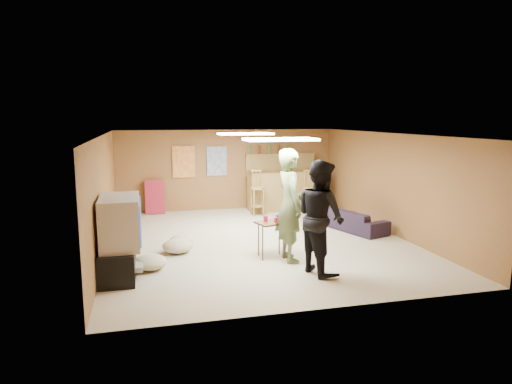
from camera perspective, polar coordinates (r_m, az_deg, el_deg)
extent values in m
plane|color=#B3A889|center=(9.51, 0.29, -6.14)|extent=(7.00, 7.00, 0.00)
cube|color=silver|center=(9.17, 0.30, 7.22)|extent=(6.00, 7.00, 0.02)
cube|color=brown|center=(12.67, -3.60, 2.80)|extent=(6.00, 0.02, 2.20)
cube|color=brown|center=(6.02, 8.55, -4.63)|extent=(6.00, 0.02, 2.20)
cube|color=brown|center=(9.03, -18.48, -0.32)|extent=(0.02, 7.00, 2.20)
cube|color=brown|center=(10.42, 16.50, 1.01)|extent=(0.02, 7.00, 2.20)
cube|color=black|center=(7.75, -16.91, -8.27)|extent=(0.55, 1.30, 0.50)
cube|color=#B2B2B7|center=(7.77, -15.24, -8.92)|extent=(0.35, 0.50, 0.08)
cube|color=#B2B2B7|center=(7.58, -16.61, -3.56)|extent=(0.60, 1.10, 0.80)
cube|color=navy|center=(7.57, -14.27, -3.47)|extent=(0.02, 0.95, 0.65)
cube|color=olive|center=(12.58, 3.62, 0.22)|extent=(2.00, 0.60, 1.10)
cube|color=#402914|center=(12.27, 3.99, 2.58)|extent=(2.10, 0.12, 0.05)
cube|color=olive|center=(12.89, 3.06, 4.70)|extent=(2.00, 0.18, 0.05)
cube|color=olive|center=(12.94, 3.02, 3.39)|extent=(2.00, 0.14, 0.60)
cube|color=#BF3F26|center=(12.45, -9.03, 3.74)|extent=(0.60, 0.03, 0.85)
cube|color=#334C99|center=(12.56, -4.93, 3.87)|extent=(0.55, 0.03, 0.80)
cube|color=maroon|center=(12.37, -12.55, -0.61)|extent=(0.50, 0.26, 0.91)
cube|color=white|center=(7.73, 3.06, 6.58)|extent=(1.20, 0.60, 0.04)
cube|color=white|center=(10.34, -1.35, 7.29)|extent=(1.20, 0.60, 0.04)
imported|color=#5A6C3E|center=(8.07, 4.24, -1.66)|extent=(0.50, 0.74, 2.01)
imported|color=black|center=(7.51, 8.06, -3.09)|extent=(0.89, 1.04, 1.87)
imported|color=black|center=(10.57, 12.13, -3.45)|extent=(1.12, 1.75, 0.48)
cube|color=#402914|center=(8.37, 1.91, -5.97)|extent=(0.61, 0.54, 0.66)
cylinder|color=red|center=(8.29, 1.20, -3.37)|extent=(0.10, 0.10, 0.11)
cylinder|color=red|center=(8.21, 2.54, -3.52)|extent=(0.10, 0.10, 0.10)
cylinder|color=navy|center=(8.39, 2.72, -3.23)|extent=(0.09, 0.09, 0.10)
ellipsoid|color=tan|center=(8.82, -9.78, -6.65)|extent=(0.60, 0.60, 0.26)
ellipsoid|color=tan|center=(9.31, -9.28, -5.94)|extent=(0.57, 0.57, 0.22)
ellipsoid|color=tan|center=(7.97, -13.09, -8.55)|extent=(0.71, 0.71, 0.25)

